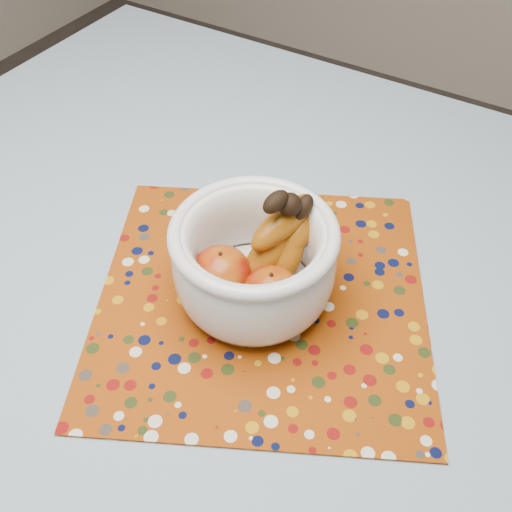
% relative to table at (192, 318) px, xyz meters
% --- Properties ---
extents(table, '(1.20, 1.20, 0.75)m').
position_rel_table_xyz_m(table, '(0.00, 0.00, 0.00)').
color(table, brown).
rests_on(table, ground).
extents(tablecloth, '(1.32, 1.32, 0.01)m').
position_rel_table_xyz_m(tablecloth, '(0.00, 0.00, 0.08)').
color(tablecloth, '#6284A4').
rests_on(tablecloth, table).
extents(placemat, '(0.60, 0.60, 0.00)m').
position_rel_table_xyz_m(placemat, '(0.11, 0.03, 0.09)').
color(placemat, '#823307').
rests_on(placemat, tablecloth).
extents(fruit_bowl, '(0.21, 0.23, 0.17)m').
position_rel_table_xyz_m(fruit_bowl, '(0.10, 0.03, 0.17)').
color(fruit_bowl, silver).
rests_on(fruit_bowl, placemat).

